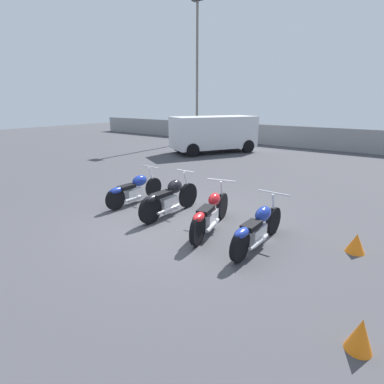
# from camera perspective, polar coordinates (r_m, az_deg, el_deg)

# --- Properties ---
(ground_plane) EXTENTS (60.00, 60.00, 0.00)m
(ground_plane) POSITION_cam_1_polar(r_m,az_deg,el_deg) (6.97, -2.77, -6.17)
(ground_plane) COLOR #424247
(fence_back) EXTENTS (40.00, 0.04, 1.29)m
(fence_back) POSITION_cam_1_polar(r_m,az_deg,el_deg) (19.28, 24.91, 9.11)
(fence_back) COLOR gray
(fence_back) RESTS_ON ground_plane
(light_pole_right) EXTENTS (0.70, 0.35, 9.02)m
(light_pole_right) POSITION_cam_1_polar(r_m,az_deg,el_deg) (21.66, 0.99, 23.44)
(light_pole_right) COLOR slate
(light_pole_right) RESTS_ON ground_plane
(motorcycle_slot_0) EXTENTS (0.65, 1.99, 0.94)m
(motorcycle_slot_0) POSITION_cam_1_polar(r_m,az_deg,el_deg) (8.41, -10.93, 0.46)
(motorcycle_slot_0) COLOR black
(motorcycle_slot_0) RESTS_ON ground_plane
(motorcycle_slot_1) EXTENTS (0.57, 2.07, 1.03)m
(motorcycle_slot_1) POSITION_cam_1_polar(r_m,az_deg,el_deg) (7.39, -4.32, -1.19)
(motorcycle_slot_1) COLOR black
(motorcycle_slot_1) RESTS_ON ground_plane
(motorcycle_slot_2) EXTENTS (0.82, 2.13, 0.99)m
(motorcycle_slot_2) POSITION_cam_1_polar(r_m,az_deg,el_deg) (6.49, 3.51, -4.14)
(motorcycle_slot_2) COLOR black
(motorcycle_slot_2) RESTS_ON ground_plane
(motorcycle_slot_3) EXTENTS (0.68, 2.06, 0.95)m
(motorcycle_slot_3) POSITION_cam_1_polar(r_m,az_deg,el_deg) (5.93, 12.39, -6.68)
(motorcycle_slot_3) COLOR black
(motorcycle_slot_3) RESTS_ON ground_plane
(parked_van) EXTENTS (3.87, 4.92, 1.96)m
(parked_van) POSITION_cam_1_polar(r_m,az_deg,el_deg) (16.83, 4.14, 11.25)
(parked_van) COLOR silver
(parked_van) RESTS_ON ground_plane
(traffic_cone_near) EXTENTS (0.35, 0.35, 0.37)m
(traffic_cone_near) POSITION_cam_1_polar(r_m,az_deg,el_deg) (6.46, 28.78, -8.54)
(traffic_cone_near) COLOR orange
(traffic_cone_near) RESTS_ON ground_plane
(traffic_cone_far) EXTENTS (0.30, 0.30, 0.41)m
(traffic_cone_far) POSITION_cam_1_polar(r_m,az_deg,el_deg) (4.19, 29.42, -22.63)
(traffic_cone_far) COLOR orange
(traffic_cone_far) RESTS_ON ground_plane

